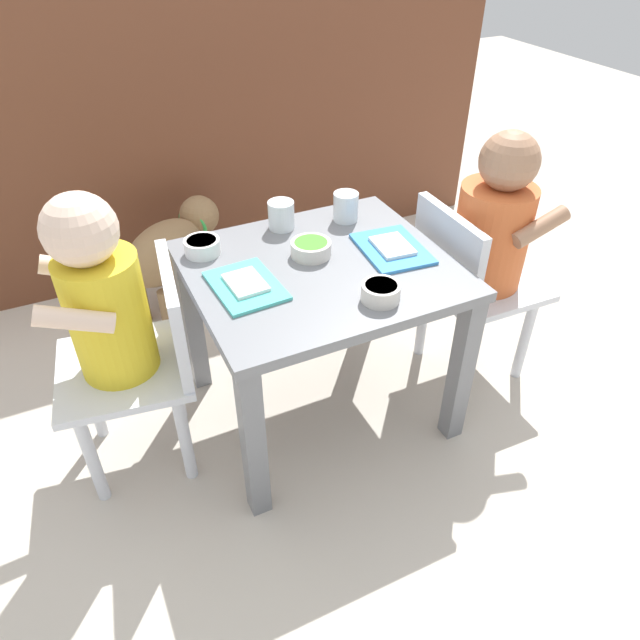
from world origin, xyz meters
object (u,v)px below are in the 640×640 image
object	(u,v)px
seated_child_left	(113,312)
veggie_bowl_near	(310,248)
seated_child_right	(489,235)
food_tray_right	(392,248)
dining_table	(320,294)
veggie_bowl_far	(381,292)
water_cup_right	(281,217)
dog	(172,247)
cereal_bowl_left_side	(202,246)
water_cup_left	(346,209)
food_tray_left	(246,285)

from	to	relation	value
seated_child_left	veggie_bowl_near	bearing A→B (deg)	1.75
seated_child_right	food_tray_right	world-z (taller)	seated_child_right
dining_table	veggie_bowl_far	world-z (taller)	veggie_bowl_far
water_cup_right	dog	bearing A→B (deg)	116.35
seated_child_left	water_cup_right	bearing A→B (deg)	20.60
seated_child_right	cereal_bowl_left_side	bearing A→B (deg)	164.03
seated_child_right	dining_table	bearing A→B (deg)	176.23
dog	cereal_bowl_left_side	xyz separation A→B (m)	(-0.01, -0.45, 0.24)
food_tray_right	water_cup_right	size ratio (longest dim) A/B	2.90
seated_child_right	water_cup_right	size ratio (longest dim) A/B	9.88
food_tray_right	dining_table	bearing A→B (deg)	175.85
dog	water_cup_left	distance (m)	0.63
seated_child_left	water_cup_left	bearing A→B (deg)	12.64
dining_table	food_tray_left	bearing A→B (deg)	-175.85
food_tray_right	water_cup_left	distance (m)	0.19
seated_child_left	food_tray_right	bearing A→B (deg)	-4.29
seated_child_right	veggie_bowl_far	size ratio (longest dim) A/B	8.46
seated_child_right	food_tray_left	xyz separation A→B (m)	(-0.63, 0.02, 0.02)
food_tray_right	water_cup_left	size ratio (longest dim) A/B	2.78
seated_child_left	veggie_bowl_near	xyz separation A→B (m)	(0.45, 0.01, 0.03)
dining_table	water_cup_left	xyz separation A→B (m)	(0.15, 0.17, 0.11)
seated_child_left	water_cup_left	xyz separation A→B (m)	(0.60, 0.14, 0.04)
veggie_bowl_far	seated_child_left	bearing A→B (deg)	157.45
food_tray_right	water_cup_right	bearing A→B (deg)	131.77
seated_child_right	food_tray_left	bearing A→B (deg)	178.49
veggie_bowl_near	food_tray_left	bearing A→B (deg)	-161.13
seated_child_left	food_tray_right	world-z (taller)	seated_child_left
seated_child_right	veggie_bowl_far	bearing A→B (deg)	-159.91
seated_child_right	veggie_bowl_near	world-z (taller)	seated_child_right
seated_child_right	food_tray_left	distance (m)	0.63
cereal_bowl_left_side	dining_table	bearing A→B (deg)	-36.28
cereal_bowl_left_side	food_tray_left	bearing A→B (deg)	-76.64
seated_child_left	cereal_bowl_left_side	bearing A→B (deg)	29.41
seated_child_left	food_tray_right	size ratio (longest dim) A/B	3.44
cereal_bowl_left_side	veggie_bowl_far	bearing A→B (deg)	-50.80
food_tray_right	dog	bearing A→B (deg)	122.21
dining_table	seated_child_right	bearing A→B (deg)	-3.77
food_tray_left	cereal_bowl_left_side	bearing A→B (deg)	103.36
dining_table	food_tray_right	xyz separation A→B (m)	(0.18, -0.01, 0.09)
seated_child_left	seated_child_right	world-z (taller)	seated_child_left
food_tray_right	water_cup_left	world-z (taller)	water_cup_left
food_tray_left	veggie_bowl_near	world-z (taller)	veggie_bowl_near
food_tray_right	veggie_bowl_far	bearing A→B (deg)	-127.94
water_cup_left	dining_table	bearing A→B (deg)	-131.98
seated_child_right	water_cup_right	distance (m)	0.52
water_cup_left	veggie_bowl_far	distance (m)	0.36
dining_table	food_tray_left	world-z (taller)	food_tray_left
dining_table	veggie_bowl_far	bearing A→B (deg)	-72.94
seated_child_left	veggie_bowl_far	size ratio (longest dim) A/B	8.55
food_tray_left	water_cup_left	distance (m)	0.38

